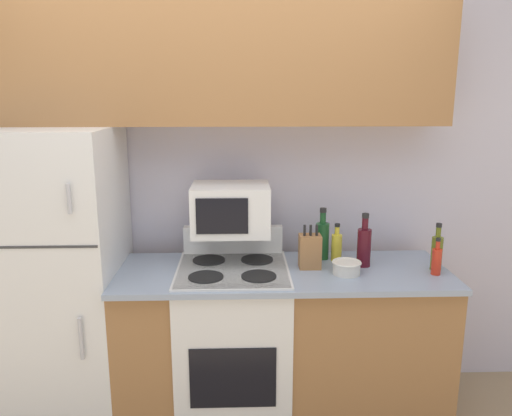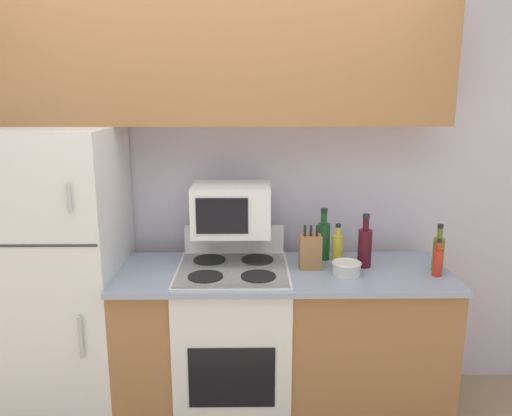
# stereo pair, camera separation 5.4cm
# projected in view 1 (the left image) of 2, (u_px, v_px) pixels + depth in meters

# --- Properties ---
(wall_back) EXTENTS (8.00, 0.05, 2.55)m
(wall_back) POSITION_uv_depth(u_px,v_px,m) (223.00, 188.00, 3.06)
(wall_back) COLOR silver
(wall_back) RESTS_ON ground_plane
(lower_cabinets) EXTENTS (1.80, 0.64, 0.90)m
(lower_cabinets) POSITION_uv_depth(u_px,v_px,m) (282.00, 344.00, 2.83)
(lower_cabinets) COLOR #9E6B3D
(lower_cabinets) RESTS_ON ground_plane
(refrigerator) EXTENTS (0.67, 0.72, 1.67)m
(refrigerator) POSITION_uv_depth(u_px,v_px,m) (60.00, 280.00, 2.75)
(refrigerator) COLOR white
(refrigerator) RESTS_ON ground_plane
(upper_cabinets) EXTENTS (2.47, 0.34, 0.73)m
(upper_cabinets) POSITION_uv_depth(u_px,v_px,m) (220.00, 56.00, 2.69)
(upper_cabinets) COLOR #9E6B3D
(upper_cabinets) RESTS_ON refrigerator
(stove) EXTENTS (0.61, 0.62, 1.08)m
(stove) POSITION_uv_depth(u_px,v_px,m) (234.00, 342.00, 2.81)
(stove) COLOR white
(stove) RESTS_ON ground_plane
(microwave) EXTENTS (0.43, 0.34, 0.27)m
(microwave) POSITION_uv_depth(u_px,v_px,m) (231.00, 209.00, 2.76)
(microwave) COLOR white
(microwave) RESTS_ON stove
(knife_block) EXTENTS (0.12, 0.10, 0.25)m
(knife_block) POSITION_uv_depth(u_px,v_px,m) (310.00, 251.00, 2.73)
(knife_block) COLOR #9E6B3D
(knife_block) RESTS_ON lower_cabinets
(bowl) EXTENTS (0.16, 0.16, 0.07)m
(bowl) POSITION_uv_depth(u_px,v_px,m) (347.00, 267.00, 2.65)
(bowl) COLOR silver
(bowl) RESTS_ON lower_cabinets
(bottle_olive_oil) EXTENTS (0.06, 0.06, 0.26)m
(bottle_olive_oil) POSITION_uv_depth(u_px,v_px,m) (437.00, 251.00, 2.70)
(bottle_olive_oil) COLOR #5B6619
(bottle_olive_oil) RESTS_ON lower_cabinets
(bottle_cooking_spray) EXTENTS (0.06, 0.06, 0.22)m
(bottle_cooking_spray) POSITION_uv_depth(u_px,v_px,m) (337.00, 246.00, 2.84)
(bottle_cooking_spray) COLOR gold
(bottle_cooking_spray) RESTS_ON lower_cabinets
(bottle_hot_sauce) EXTENTS (0.05, 0.05, 0.20)m
(bottle_hot_sauce) POSITION_uv_depth(u_px,v_px,m) (437.00, 260.00, 2.63)
(bottle_hot_sauce) COLOR red
(bottle_hot_sauce) RESTS_ON lower_cabinets
(bottle_wine_green) EXTENTS (0.08, 0.08, 0.30)m
(bottle_wine_green) POSITION_uv_depth(u_px,v_px,m) (322.00, 239.00, 2.88)
(bottle_wine_green) COLOR #194C23
(bottle_wine_green) RESTS_ON lower_cabinets
(bottle_wine_red) EXTENTS (0.08, 0.08, 0.30)m
(bottle_wine_red) POSITION_uv_depth(u_px,v_px,m) (364.00, 246.00, 2.75)
(bottle_wine_red) COLOR #470F19
(bottle_wine_red) RESTS_ON lower_cabinets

